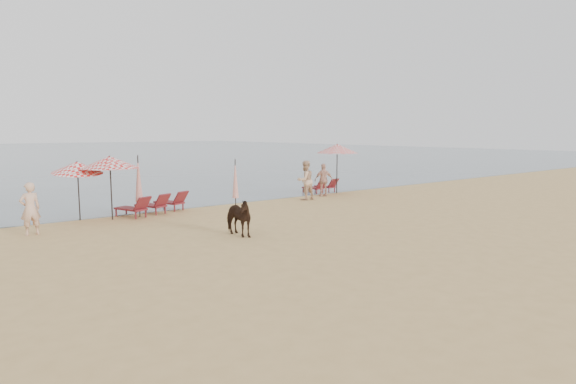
% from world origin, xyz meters
% --- Properties ---
extents(ground, '(120.00, 120.00, 0.00)m').
position_xyz_m(ground, '(0.00, 0.00, 0.00)').
color(ground, tan).
rests_on(ground, ground).
extents(sea, '(160.00, 140.00, 0.06)m').
position_xyz_m(sea, '(0.00, 80.00, 0.00)').
color(sea, '#51606B').
rests_on(sea, ground).
extents(lounger_cluster_left, '(3.05, 2.38, 0.59)m').
position_xyz_m(lounger_cluster_left, '(-3.43, 9.63, 0.41)').
color(lounger_cluster_left, maroon).
rests_on(lounger_cluster_left, ground).
extents(lounger_cluster_right, '(1.61, 1.55, 0.54)m').
position_xyz_m(lounger_cluster_right, '(6.62, 10.47, 0.38)').
color(lounger_cluster_right, maroon).
rests_on(lounger_cluster_right, ground).
extents(umbrella_open_left_a, '(2.18, 2.18, 2.48)m').
position_xyz_m(umbrella_open_left_a, '(-5.26, 9.31, 2.22)').
color(umbrella_open_left_a, black).
rests_on(umbrella_open_left_a, ground).
extents(umbrella_open_left_b, '(1.84, 1.88, 2.35)m').
position_xyz_m(umbrella_open_left_b, '(-6.28, 9.95, 2.04)').
color(umbrella_open_left_b, black).
rests_on(umbrella_open_left_b, ground).
extents(umbrella_open_right, '(2.24, 2.24, 2.74)m').
position_xyz_m(umbrella_open_right, '(7.15, 9.81, 2.47)').
color(umbrella_open_right, black).
rests_on(umbrella_open_right, ground).
extents(umbrella_closed_left, '(0.30, 0.30, 2.46)m').
position_xyz_m(umbrella_closed_left, '(-4.17, 9.31, 1.51)').
color(umbrella_closed_left, black).
rests_on(umbrella_closed_left, ground).
extents(umbrella_closed_right, '(0.27, 0.27, 2.21)m').
position_xyz_m(umbrella_closed_right, '(-0.30, 8.31, 1.36)').
color(umbrella_closed_right, black).
rests_on(umbrella_closed_right, ground).
extents(cow, '(0.75, 1.52, 1.26)m').
position_xyz_m(cow, '(-3.01, 3.85, 0.63)').
color(cow, black).
rests_on(cow, ground).
extents(beachgoer_left, '(0.68, 0.49, 1.75)m').
position_xyz_m(beachgoer_left, '(-8.27, 8.12, 0.87)').
color(beachgoer_left, '#DBA889').
rests_on(beachgoer_left, ground).
extents(beachgoer_right_a, '(0.95, 0.74, 1.96)m').
position_xyz_m(beachgoer_right_a, '(4.14, 8.92, 0.98)').
color(beachgoer_right_a, tan).
rests_on(beachgoer_right_a, ground).
extents(beachgoer_right_b, '(1.10, 0.76, 1.73)m').
position_xyz_m(beachgoer_right_b, '(5.77, 9.35, 0.86)').
color(beachgoer_right_b, tan).
rests_on(beachgoer_right_b, ground).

